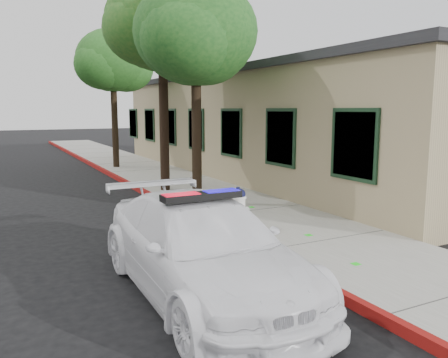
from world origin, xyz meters
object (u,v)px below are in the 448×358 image
police_car (202,247)px  street_tree_mid (162,28)px  clapboard_building (282,124)px  street_tree_near (196,37)px  street_tree_far (113,63)px  fire_hydrant (238,208)px

police_car → street_tree_mid: size_ratio=0.73×
clapboard_building → street_tree_mid: street_tree_mid is taller
clapboard_building → police_car: (-8.30, -9.99, -1.40)m
street_tree_near → street_tree_far: size_ratio=0.98×
fire_hydrant → street_tree_mid: 7.18m
police_car → fire_hydrant: size_ratio=5.33×
street_tree_far → street_tree_near: bearing=-90.5°
fire_hydrant → street_tree_far: (0.39, 12.07, 4.15)m
clapboard_building → street_tree_near: (-5.98, -4.62, 2.50)m
street_tree_near → street_tree_far: (0.08, 9.22, 0.14)m
clapboard_building → fire_hydrant: (-6.29, -7.48, -1.51)m
clapboard_building → street_tree_mid: (-5.97, -2.01, 3.15)m
police_car → street_tree_near: bearing=66.9°
police_car → street_tree_far: bearing=81.0°
police_car → clapboard_building: bearing=50.6°
police_car → street_tree_far: size_ratio=0.81×
fire_hydrant → clapboard_building: bearing=42.8°
fire_hydrant → street_tree_mid: bearing=79.5°
street_tree_mid → street_tree_far: size_ratio=1.11×
clapboard_building → police_car: clapboard_building is taller
street_tree_far → fire_hydrant: bearing=-91.9°
fire_hydrant → street_tree_far: size_ratio=0.15×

